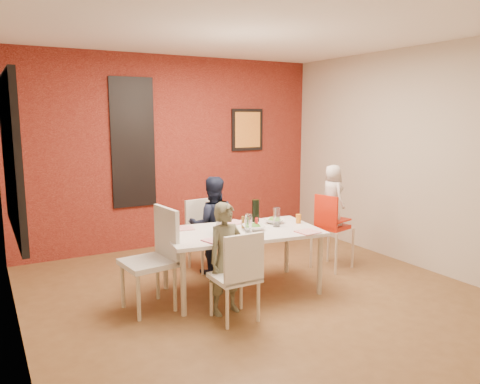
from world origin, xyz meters
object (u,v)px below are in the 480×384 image
high_chair (331,224)px  wine_bottle (256,213)px  chair_left (156,253)px  child_near (226,258)px  chair_far (204,230)px  toddler (332,195)px  child_far (213,225)px  paper_towel_roll (222,220)px  chair_near (238,272)px  dining_table (241,236)px

high_chair → wine_bottle: 1.14m
chair_left → child_near: 0.70m
chair_far → toddler: 1.63m
child_far → paper_towel_roll: (-0.23, -0.70, 0.23)m
chair_left → child_far: (0.93, 0.66, 0.03)m
chair_near → chair_far: chair_near is taller
dining_table → toddler: (1.34, 0.13, 0.30)m
dining_table → chair_far: 0.95m
high_chair → chair_near: bearing=98.7°
paper_towel_roll → wine_bottle: bearing=7.8°
high_chair → child_near: 1.79m
high_chair → toddler: bearing=-77.7°
chair_near → high_chair: bearing=-156.2°
chair_far → child_far: bearing=-93.6°
toddler → child_far: bearing=73.3°
chair_left → toddler: 2.30m
chair_left → paper_towel_roll: bearing=80.2°
chair_near → high_chair: high_chair is taller
chair_near → child_near: 0.24m
wine_bottle → chair_near: bearing=-130.7°
chair_near → child_far: bearing=-106.5°
chair_near → chair_far: bearing=-104.0°
chair_far → paper_towel_roll: 1.02m
toddler → child_near: bearing=113.4°
child_far → wine_bottle: (0.21, -0.64, 0.24)m
chair_near → chair_far: 1.62m
high_chair → toddler: 0.36m
high_chair → chair_far: bearing=43.2°
chair_left → child_far: child_far is taller
high_chair → toddler: toddler is taller
high_chair → wine_bottle: bearing=77.8°
dining_table → high_chair: high_chair is taller
dining_table → high_chair: 1.33m
high_chair → toddler: (0.02, 0.01, 0.36)m
child_near → child_far: (0.39, 1.11, 0.05)m
chair_near → toddler: 1.95m
chair_near → chair_left: size_ratio=0.86×
paper_towel_roll → chair_left: bearing=176.8°
high_chair → wine_bottle: size_ratio=3.10×
toddler → wine_bottle: bearing=99.8°
child_near → child_far: 1.17m
wine_bottle → paper_towel_roll: size_ratio=1.12×
chair_near → paper_towel_roll: (0.16, 0.64, 0.34)m
chair_far → toddler: size_ratio=1.15×
chair_near → chair_far: size_ratio=1.00×
toddler → wine_bottle: toddler is taller
chair_near → high_chair: (1.71, 0.76, 0.08)m
chair_left → toddler: size_ratio=1.34×
dining_table → paper_towel_roll: bearing=-179.9°
dining_table → chair_near: chair_near is taller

